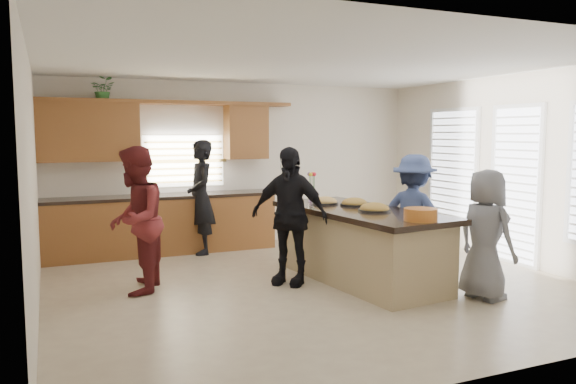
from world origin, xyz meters
name	(u,v)px	position (x,y,z in m)	size (l,w,h in m)	color
floor	(315,285)	(0.00, 0.00, 0.00)	(6.50, 6.50, 0.00)	beige
room_shell	(316,136)	(0.00, 0.00, 1.90)	(6.52, 6.02, 2.81)	silver
back_cabinetry	(159,197)	(-1.47, 2.73, 0.91)	(4.08, 0.66, 2.46)	brown
right_wall_glazing	(518,174)	(3.22, -0.13, 1.34)	(0.06, 4.00, 2.25)	white
island	(360,247)	(0.63, -0.03, 0.45)	(1.45, 2.81, 0.95)	tan
platter_front	(374,209)	(0.69, -0.28, 0.98)	(0.41, 0.41, 0.17)	black
platter_mid	(354,204)	(0.75, 0.32, 0.98)	(0.39, 0.39, 0.16)	black
platter_back	(325,202)	(0.46, 0.63, 0.98)	(0.37, 0.37, 0.15)	black
salad_bowl	(421,214)	(0.75, -1.15, 1.03)	(0.38, 0.38, 0.14)	#CA6E25
clear_cup	(433,215)	(0.96, -1.10, 0.99)	(0.09, 0.09, 0.09)	white
plate_stack	(317,200)	(0.48, 0.94, 0.97)	(0.25, 0.25, 0.05)	#B184C0
flower_vase	(312,185)	(0.53, 1.21, 1.16)	(0.14, 0.14, 0.41)	silver
potted_plant	(103,90)	(-2.26, 2.82, 2.60)	(0.35, 0.31, 0.39)	#32742E
woman_left_back	(201,197)	(-0.86, 2.43, 0.92)	(0.67, 0.44, 1.83)	black
woman_left_mid	(135,220)	(-2.15, 0.55, 0.89)	(0.87, 0.68, 1.78)	maroon
woman_left_front	(289,216)	(-0.29, 0.19, 0.88)	(1.04, 0.43, 1.77)	black
woman_right_back	(414,216)	(1.43, -0.09, 0.83)	(1.07, 0.61, 1.65)	#354574
woman_right_front	(486,235)	(1.55, -1.32, 0.76)	(0.75, 0.49, 1.53)	slate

